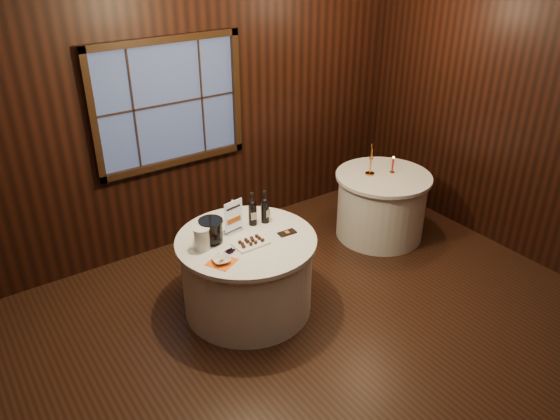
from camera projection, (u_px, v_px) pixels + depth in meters
ground at (311, 369)px, 4.54m from camera, size 6.00×6.00×0.00m
back_wall at (169, 113)px, 5.62m from camera, size 6.00×0.10×3.00m
main_table at (247, 274)px, 5.09m from camera, size 1.28×1.28×0.77m
side_table at (381, 205)px, 6.31m from camera, size 1.08×1.08×0.77m
sign_stand at (233, 221)px, 4.96m from camera, size 0.20×0.12×0.33m
port_bottle_left at (253, 211)px, 5.07m from camera, size 0.08×0.09×0.33m
port_bottle_right at (265, 209)px, 5.11m from camera, size 0.08×0.09×0.33m
ice_bucket at (211, 230)px, 4.80m from camera, size 0.22×0.22×0.22m
chocolate_plate at (251, 242)px, 4.81m from camera, size 0.31×0.21×0.04m
chocolate_box at (287, 233)px, 4.98m from camera, size 0.17×0.09×0.01m
grape_bunch at (230, 251)px, 4.69m from camera, size 0.15×0.06×0.03m
glass_pitcher at (202, 238)px, 4.70m from camera, size 0.19×0.15×0.21m
orange_napkin at (222, 262)px, 4.56m from camera, size 0.28×0.28×0.00m
cracker_bowl at (222, 260)px, 4.55m from camera, size 0.18×0.18×0.04m
brass_candlestick at (371, 163)px, 6.08m from camera, size 0.11×0.11×0.38m
red_candle at (393, 166)px, 6.14m from camera, size 0.05×0.05×0.20m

